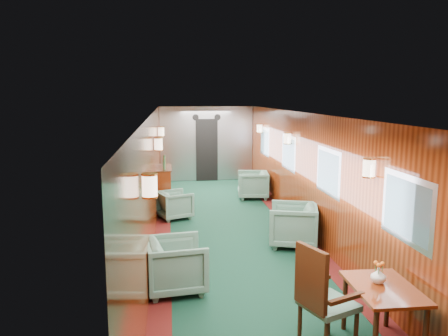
{
  "coord_description": "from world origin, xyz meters",
  "views": [
    {
      "loc": [
        -1.18,
        -8.04,
        2.73
      ],
      "look_at": [
        0.0,
        1.39,
        1.15
      ],
      "focal_mm": 35.0,
      "sensor_mm": 36.0,
      "label": 1
    }
  ],
  "objects_px": {
    "credenza": "(164,188)",
    "armchair_right_near": "(293,225)",
    "armchair_left_far": "(175,205)",
    "dining_table": "(383,296)",
    "armchair_left_near": "(176,265)",
    "armchair_right_far": "(253,185)",
    "side_chair": "(321,295)"
  },
  "relations": [
    {
      "from": "side_chair",
      "to": "credenza",
      "type": "height_order",
      "value": "credenza"
    },
    {
      "from": "armchair_left_near",
      "to": "armchair_right_far",
      "type": "height_order",
      "value": "armchair_left_near"
    },
    {
      "from": "dining_table",
      "to": "armchair_right_near",
      "type": "xyz_separation_m",
      "value": [
        -0.04,
        3.33,
        -0.2
      ]
    },
    {
      "from": "armchair_right_near",
      "to": "armchair_right_far",
      "type": "height_order",
      "value": "armchair_right_near"
    },
    {
      "from": "armchair_left_far",
      "to": "side_chair",
      "type": "bearing_deg",
      "value": 173.88
    },
    {
      "from": "armchair_left_far",
      "to": "armchair_right_near",
      "type": "xyz_separation_m",
      "value": [
        2.12,
        -2.08,
        0.08
      ]
    },
    {
      "from": "dining_table",
      "to": "armchair_right_far",
      "type": "distance_m",
      "value": 7.12
    },
    {
      "from": "side_chair",
      "to": "credenza",
      "type": "distance_m",
      "value": 6.55
    },
    {
      "from": "credenza",
      "to": "armchair_left_far",
      "type": "relative_size",
      "value": 1.89
    },
    {
      "from": "armchair_left_far",
      "to": "armchair_left_near",
      "type": "bearing_deg",
      "value": 158.12
    },
    {
      "from": "armchair_left_far",
      "to": "armchair_right_far",
      "type": "bearing_deg",
      "value": -72.18
    },
    {
      "from": "credenza",
      "to": "armchair_right_far",
      "type": "xyz_separation_m",
      "value": [
        2.35,
        0.79,
        -0.15
      ]
    },
    {
      "from": "side_chair",
      "to": "armchair_right_near",
      "type": "xyz_separation_m",
      "value": [
        0.66,
        3.32,
        -0.26
      ]
    },
    {
      "from": "credenza",
      "to": "armchair_right_near",
      "type": "distance_m",
      "value": 3.83
    },
    {
      "from": "dining_table",
      "to": "armchair_right_near",
      "type": "relative_size",
      "value": 1.11
    },
    {
      "from": "armchair_right_near",
      "to": "armchair_right_far",
      "type": "bearing_deg",
      "value": -163.17
    },
    {
      "from": "armchair_right_far",
      "to": "armchair_left_near",
      "type": "bearing_deg",
      "value": -14.38
    },
    {
      "from": "side_chair",
      "to": "credenza",
      "type": "bearing_deg",
      "value": 83.15
    },
    {
      "from": "dining_table",
      "to": "armchair_left_far",
      "type": "xyz_separation_m",
      "value": [
        -2.17,
        5.41,
        -0.28
      ]
    },
    {
      "from": "armchair_right_near",
      "to": "armchair_right_far",
      "type": "xyz_separation_m",
      "value": [
        -0.02,
        3.79,
        -0.03
      ]
    },
    {
      "from": "side_chair",
      "to": "armchair_right_far",
      "type": "bearing_deg",
      "value": 62.87
    },
    {
      "from": "armchair_left_near",
      "to": "armchair_right_near",
      "type": "height_order",
      "value": "armchair_right_near"
    },
    {
      "from": "armchair_right_near",
      "to": "armchair_left_far",
      "type": "bearing_deg",
      "value": -117.95
    },
    {
      "from": "side_chair",
      "to": "armchair_left_near",
      "type": "xyz_separation_m",
      "value": [
        -1.5,
        1.7,
        -0.27
      ]
    },
    {
      "from": "dining_table",
      "to": "armchair_right_far",
      "type": "bearing_deg",
      "value": 91.81
    },
    {
      "from": "dining_table",
      "to": "armchair_left_far",
      "type": "bearing_deg",
      "value": 113.11
    },
    {
      "from": "credenza",
      "to": "armchair_right_near",
      "type": "relative_size",
      "value": 1.51
    },
    {
      "from": "armchair_left_near",
      "to": "armchair_right_near",
      "type": "bearing_deg",
      "value": -60.4
    },
    {
      "from": "credenza",
      "to": "armchair_left_far",
      "type": "xyz_separation_m",
      "value": [
        0.25,
        -0.92,
        -0.21
      ]
    },
    {
      "from": "armchair_left_near",
      "to": "armchair_right_far",
      "type": "bearing_deg",
      "value": -28.89
    },
    {
      "from": "armchair_right_near",
      "to": "dining_table",
      "type": "bearing_deg",
      "value": 17.26
    },
    {
      "from": "armchair_left_far",
      "to": "armchair_right_near",
      "type": "height_order",
      "value": "armchair_right_near"
    }
  ]
}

